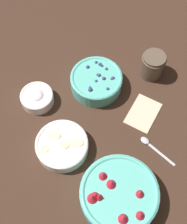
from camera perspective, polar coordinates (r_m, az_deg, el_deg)
ground_plane at (r=1.07m, az=0.25°, el=-1.31°), size 4.00×4.00×0.00m
bowl_strawberries at (r=0.94m, az=4.63°, el=-14.81°), size 0.23×0.23×0.09m
bowl_blueberries at (r=1.10m, az=0.52°, el=5.74°), size 0.18×0.18×0.07m
bowl_bananas at (r=1.00m, az=-5.78°, el=-6.09°), size 0.17×0.17×0.05m
bowl_cream at (r=1.10m, az=-10.29°, el=2.64°), size 0.11×0.11×0.05m
jar_chocolate at (r=1.15m, az=10.72°, el=8.34°), size 0.09×0.09×0.09m
napkin at (r=1.09m, az=9.06°, el=-0.18°), size 0.15×0.12×0.01m
spoon at (r=1.04m, az=10.48°, el=-6.08°), size 0.08×0.13×0.01m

